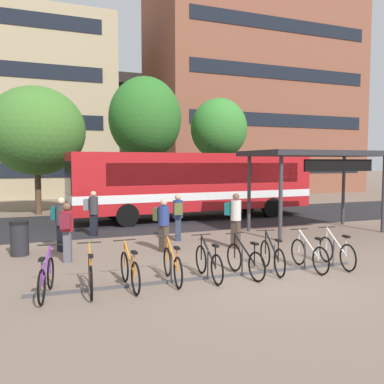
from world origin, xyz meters
The scene contains 26 objects.
ground centered at (0.00, 0.00, 0.00)m, with size 200.00×200.00×0.00m, color #7A6656.
bus_lane_asphalt centered at (0.00, 10.18, 0.00)m, with size 80.00×7.20×0.01m, color #232326.
city_bus centered at (2.07, 10.18, 1.78)m, with size 12.13×3.15×3.20m.
bike_rack centered at (-1.34, 0.49, 0.10)m, with size 8.16×0.29×0.70m.
parked_bicycle_purple_0 centered at (-4.94, 0.52, 0.38)m, with size 0.54×1.70×0.99m.
parked_bicycle_orange_1 centered at (-4.06, 0.46, 0.38)m, with size 0.52×1.72×0.99m.
parked_bicycle_orange_2 centered at (-3.21, 0.47, 0.38)m, with size 0.52×1.72×0.99m.
parked_bicycle_orange_3 centered at (-2.19, 0.56, 0.38)m, with size 0.52×1.72×0.99m.
parked_bicycle_black_4 centered at (-1.32, 0.48, 0.38)m, with size 0.52×1.72×0.99m.
parked_bicycle_black_5 centered at (-0.40, 0.38, 0.38)m, with size 0.52×1.72×0.99m.
parked_bicycle_black_6 centered at (0.43, 0.48, 0.38)m, with size 0.55×1.70×0.99m.
parked_bicycle_white_7 centered at (1.43, 0.31, 0.38)m, with size 0.52×1.72×0.99m.
parked_bicycle_white_8 centered at (2.31, 0.31, 0.38)m, with size 0.52×1.71×0.99m.
transit_shelter centered at (5.25, 4.91, 3.00)m, with size 5.63×3.07×3.21m.
commuter_grey_pack_0 centered at (-3.17, 7.18, 0.98)m, with size 0.60×0.50×1.70m.
commuter_olive_pack_1 centered at (-0.48, 5.14, 0.95)m, with size 0.44×0.59×1.65m.
commuter_teal_pack_2 centered at (0.83, 3.33, 1.03)m, with size 0.55×0.60×1.78m.
commuter_maroon_pack_3 centered at (-4.34, 3.34, 0.96)m, with size 0.41×0.57×1.65m.
commuter_olive_pack_4 centered at (-1.48, 3.67, 0.95)m, with size 0.52×0.60×1.65m.
commuter_teal_pack_5 centered at (-4.42, 4.87, 0.97)m, with size 0.55×0.60×1.69m.
trash_bin centered at (-5.61, 4.71, 0.52)m, with size 0.55×0.55×1.03m.
street_tree_0 centered at (5.74, 15.20, 4.88)m, with size 3.58×3.58×6.82m.
street_tree_1 centered at (-5.08, 14.61, 4.41)m, with size 5.03×5.03×6.73m.
street_tree_2 centered at (1.03, 15.53, 5.39)m, with size 4.34×4.34×7.87m.
building_right_wing centered at (14.40, 26.48, 11.89)m, with size 19.05×10.56×23.78m.
building_centre_block centered at (0.03, 42.99, 6.47)m, with size 17.06×11.32×12.93m.
Camera 1 is at (-5.03, -8.09, 2.76)m, focal length 37.44 mm.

